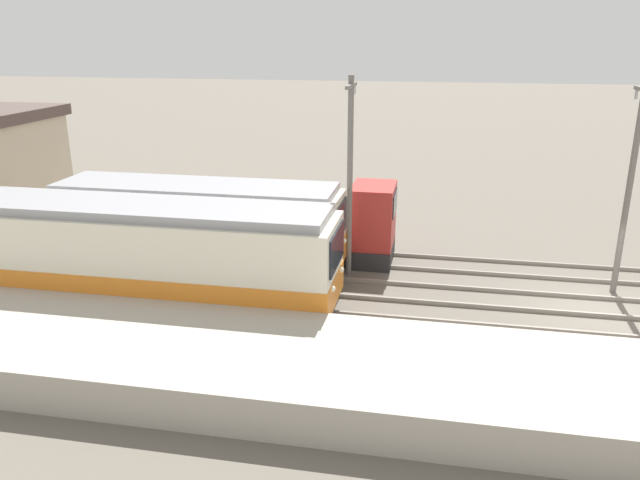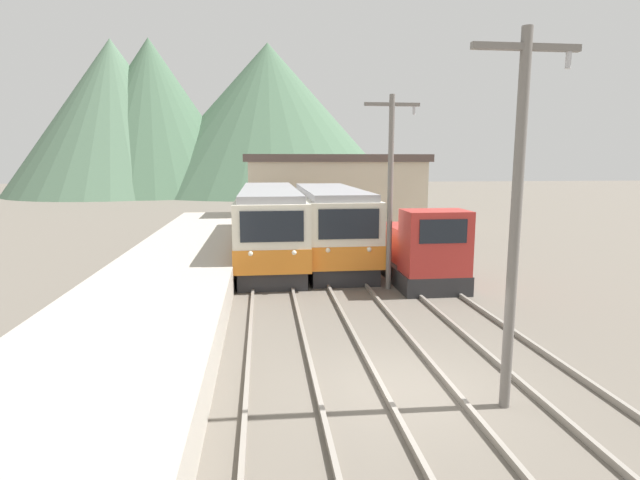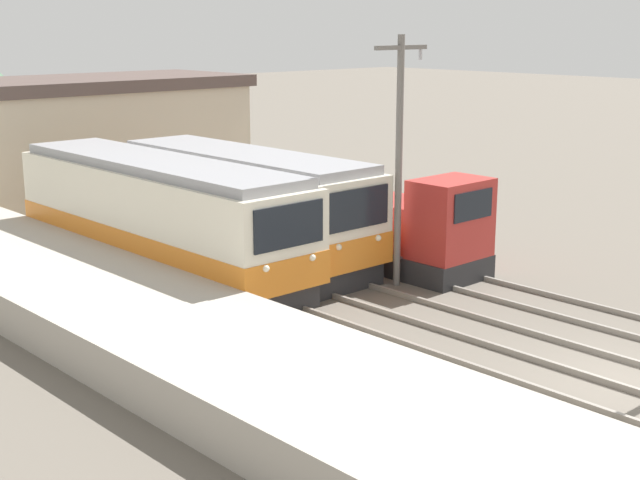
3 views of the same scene
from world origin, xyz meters
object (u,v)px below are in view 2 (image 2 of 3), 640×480
at_px(commuter_train_left, 270,227).
at_px(commuter_train_center, 330,228).
at_px(catenary_mast_near, 517,210).
at_px(catenary_mast_mid, 391,186).
at_px(shunting_locomotive, 422,253).

xyz_separation_m(commuter_train_left, commuter_train_center, (2.80, -0.58, 0.00)).
distance_m(commuter_train_center, catenary_mast_near, 14.45).
relative_size(commuter_train_center, catenary_mast_mid, 1.44).
relative_size(commuter_train_center, catenary_mast_near, 1.44).
relative_size(commuter_train_left, shunting_locomotive, 2.41).
bearing_deg(shunting_locomotive, catenary_mast_near, -98.66).
xyz_separation_m(commuter_train_left, catenary_mast_near, (4.31, -14.78, 2.22)).
bearing_deg(catenary_mast_near, commuter_train_left, 106.25).
bearing_deg(commuter_train_center, catenary_mast_mid, -73.56).
xyz_separation_m(commuter_train_left, catenary_mast_mid, (4.31, -5.69, 2.22)).
bearing_deg(commuter_train_left, catenary_mast_mid, -52.86).
xyz_separation_m(commuter_train_left, shunting_locomotive, (5.80, -4.98, -0.42)).
bearing_deg(shunting_locomotive, commuter_train_left, 139.36).
distance_m(shunting_locomotive, catenary_mast_near, 10.26).
height_order(catenary_mast_near, catenary_mast_mid, same).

